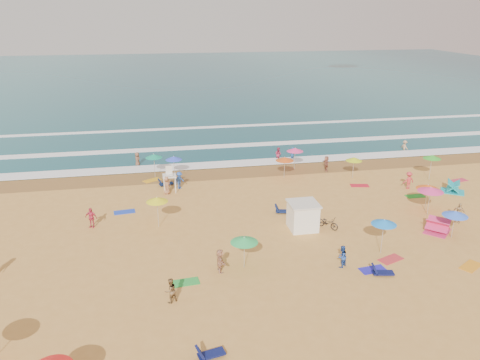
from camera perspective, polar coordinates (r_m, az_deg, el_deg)
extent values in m
plane|color=gold|center=(36.62, 2.46, -5.32)|extent=(220.00, 220.00, 0.00)
cube|color=#0C4756|center=(117.51, -7.01, 12.21)|extent=(220.00, 140.00, 0.18)
plane|color=olive|center=(47.98, -0.90, 0.97)|extent=(220.00, 220.00, 0.00)
cube|color=white|center=(50.29, -1.39, 1.98)|extent=(200.00, 2.20, 0.05)
cube|color=white|center=(56.91, -2.54, 4.13)|extent=(200.00, 1.60, 0.05)
cube|color=white|center=(66.51, -3.79, 6.44)|extent=(200.00, 1.20, 0.05)
cube|color=white|center=(35.70, 7.66, -4.43)|extent=(2.00, 2.00, 2.00)
cube|color=silver|center=(35.28, 7.74, -2.86)|extent=(2.20, 2.20, 0.12)
imported|color=black|center=(36.27, 10.64, -5.11)|extent=(1.61, 1.79, 0.94)
cone|color=#386EFF|center=(37.04, 24.77, -3.72)|extent=(1.79, 1.79, 0.35)
cone|color=#FA5F15|center=(41.26, 21.93, -0.77)|extent=(1.86, 1.86, 0.35)
cone|color=#FF3888|center=(48.62, 6.73, 3.70)|extent=(1.71, 1.71, 0.35)
cone|color=#1C84F0|center=(32.77, 17.16, -4.90)|extent=(1.68, 1.68, 0.35)
cone|color=blue|center=(46.51, -8.09, 2.67)|extent=(1.62, 1.62, 0.35)
cone|color=#129570|center=(46.69, -10.46, 2.91)|extent=(1.66, 1.66, 0.35)
cone|color=#F83789|center=(40.32, 22.23, -1.06)|extent=(2.03, 2.03, 0.35)
cone|color=#E25517|center=(45.94, 5.47, 2.59)|extent=(1.77, 1.77, 0.35)
cone|color=green|center=(48.82, 22.38, 2.64)|extent=(1.67, 1.67, 0.35)
cone|color=yellow|center=(35.66, -10.09, -2.35)|extent=(1.64, 1.64, 0.35)
cone|color=#C6DD17|center=(47.13, 13.73, 2.50)|extent=(1.61, 1.61, 0.35)
cone|color=green|center=(29.84, 0.52, -7.30)|extent=(1.77, 1.77, 0.35)
cube|color=#0E154A|center=(23.91, -3.50, -20.42)|extent=(1.39, 0.82, 0.34)
cube|color=#0F1D4D|center=(38.50, 5.36, -3.81)|extent=(1.39, 0.84, 0.34)
cube|color=#0E1449|center=(31.18, 17.06, -10.76)|extent=(1.38, 0.80, 0.34)
cube|color=#0F144C|center=(39.60, 23.19, -4.74)|extent=(1.42, 1.01, 0.34)
cube|color=#0E1D48|center=(44.83, -8.98, -0.46)|extent=(1.40, 0.87, 0.34)
cube|color=blue|center=(39.74, -13.90, -3.80)|extent=(1.78, 1.04, 0.03)
cube|color=green|center=(29.41, -6.68, -12.28)|extent=(1.77, 1.01, 0.03)
cube|color=orange|center=(46.47, -10.68, -0.02)|extent=(1.90, 1.62, 0.03)
cube|color=red|center=(33.19, 17.90, -9.18)|extent=(1.90, 1.42, 0.03)
cube|color=red|center=(45.71, 14.38, -0.66)|extent=(1.84, 1.18, 0.03)
cube|color=#261FC3|center=(31.66, 15.89, -10.46)|extent=(1.78, 1.04, 0.03)
cube|color=green|center=(44.63, 20.58, -1.85)|extent=(1.70, 0.87, 0.03)
cube|color=orange|center=(34.31, 26.31, -9.40)|extent=(1.90, 1.61, 0.03)
cube|color=#C72F49|center=(50.39, 25.12, -0.04)|extent=(1.83, 1.15, 0.03)
imported|color=tan|center=(29.95, -2.44, -9.80)|extent=(0.54, 1.47, 1.56)
imported|color=brown|center=(38.17, 8.75, -3.16)|extent=(0.64, 0.69, 1.59)
imported|color=tan|center=(40.28, 25.11, -3.65)|extent=(0.99, 0.87, 1.60)
imported|color=brown|center=(51.08, -12.40, 2.40)|extent=(0.58, 0.86, 1.72)
imported|color=#A4624C|center=(48.96, 10.47, 1.99)|extent=(0.59, 1.51, 1.59)
imported|color=#D43552|center=(37.45, -17.71, -4.38)|extent=(1.01, 0.69, 1.59)
imported|color=tan|center=(58.55, 19.43, 3.85)|extent=(0.74, 1.06, 1.50)
imported|color=brown|center=(27.42, -8.47, -13.19)|extent=(0.91, 0.86, 1.50)
imported|color=#D4353B|center=(46.02, 19.86, -0.04)|extent=(1.12, 0.71, 1.64)
imported|color=blue|center=(43.68, -7.40, -0.03)|extent=(1.20, 1.12, 1.62)
imported|color=#2347A3|center=(31.16, 12.32, -9.09)|extent=(0.92, 0.88, 1.50)
imported|color=#BF2F54|center=(52.36, 4.67, 3.15)|extent=(0.92, 0.96, 1.57)
imported|color=#2258A0|center=(52.55, 6.36, 3.16)|extent=(0.57, 0.68, 1.58)
imported|color=#A6704C|center=(42.54, -8.92, -0.64)|extent=(0.85, 0.97, 1.67)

